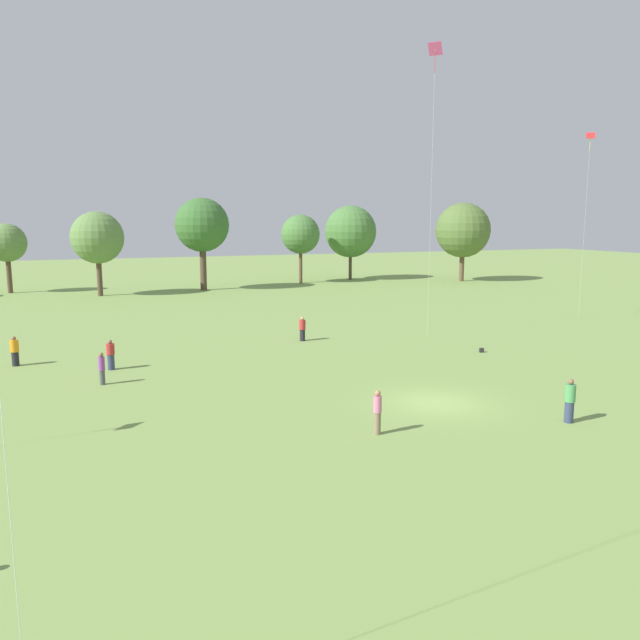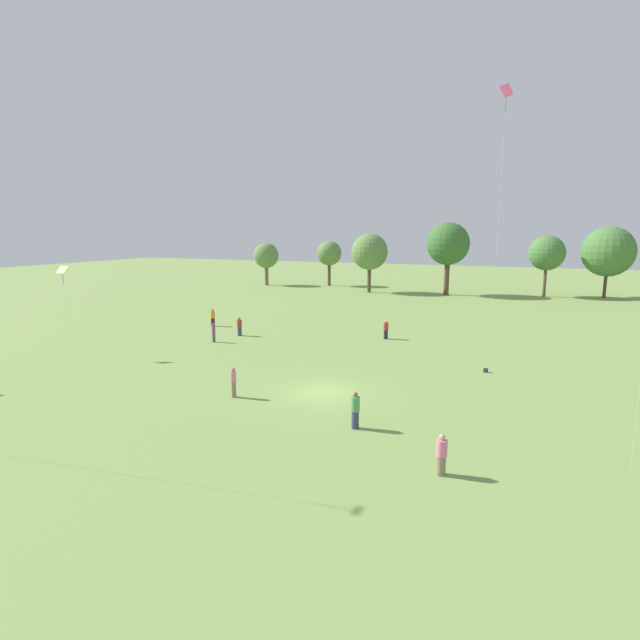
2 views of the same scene
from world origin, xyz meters
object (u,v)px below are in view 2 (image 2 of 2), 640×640
object	(u,v)px
person_2	(386,330)
person_5	(214,332)
picnic_bag_0	(486,370)
kite_1	(505,107)
kite_3	(63,273)
person_6	(213,318)
person_0	(355,410)
person_7	(441,455)
person_9	(239,327)
person_8	(233,382)

from	to	relation	value
person_2	person_5	xyz separation A→B (m)	(-13.74, -7.21, 0.02)
picnic_bag_0	kite_1	bearing A→B (deg)	91.44
kite_3	picnic_bag_0	distance (m)	32.55
person_5	person_6	xyz separation A→B (m)	(-4.50, 6.33, -0.01)
person_5	person_2	bearing A→B (deg)	124.21
person_5	picnic_bag_0	world-z (taller)	person_5
person_0	person_7	size ratio (longest dim) A/B	1.09
person_9	person_5	bearing A→B (deg)	113.73
person_5	person_9	world-z (taller)	person_9
person_0	kite_3	xyz separation A→B (m)	(-25.82, 5.38, 5.59)
person_0	picnic_bag_0	world-z (taller)	person_0
person_0	person_2	world-z (taller)	person_0
person_5	person_8	distance (m)	15.55
person_6	person_8	distance (m)	23.31
person_2	person_5	size ratio (longest dim) A/B	1.02
kite_1	picnic_bag_0	world-z (taller)	kite_1
person_5	picnic_bag_0	size ratio (longest dim) A/B	5.58
person_8	person_2	bearing A→B (deg)	153.33
person_8	person_5	bearing A→B (deg)	-156.10
person_9	picnic_bag_0	world-z (taller)	person_9
person_2	kite_1	size ratio (longest dim) A/B	0.08
picnic_bag_0	kite_3	bearing A→B (deg)	-166.08
kite_1	person_8	bearing A→B (deg)	144.25
person_2	person_9	size ratio (longest dim) A/B	0.99
person_6	kite_1	size ratio (longest dim) A/B	0.09
person_5	kite_3	bearing A→B (deg)	-36.51
person_5	person_9	size ratio (longest dim) A/B	0.98
kite_3	person_0	bearing A→B (deg)	28.48
person_6	picnic_bag_0	size ratio (longest dim) A/B	5.77
kite_3	person_7	bearing A→B (deg)	24.53
person_8	kite_3	size ratio (longest dim) A/B	0.26
person_7	person_9	xyz separation A→B (m)	(-22.10, 20.28, 0.00)
person_5	person_6	bearing A→B (deg)	-138.08
person_7	kite_1	distance (m)	28.93
person_0	person_5	bearing A→B (deg)	-164.46
person_9	kite_1	distance (m)	28.79
person_2	person_6	world-z (taller)	person_6
person_5	person_7	bearing A→B (deg)	59.71
kite_3	person_8	bearing A→B (deg)	28.48
person_5	person_9	distance (m)	3.32
person_8	kite_1	world-z (taller)	kite_1
person_8	person_9	bearing A→B (deg)	-164.29
person_5	kite_1	xyz separation A→B (m)	(22.97, 5.62, 18.00)
person_5	kite_1	bearing A→B (deg)	110.26
person_5	person_8	size ratio (longest dim) A/B	0.94
person_8	picnic_bag_0	size ratio (longest dim) A/B	5.92
picnic_bag_0	person_7	bearing A→B (deg)	-91.38
person_7	kite_3	distance (m)	32.28
person_0	person_8	world-z (taller)	person_0
person_2	picnic_bag_0	xyz separation A→B (m)	(9.39, -7.94, -0.71)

